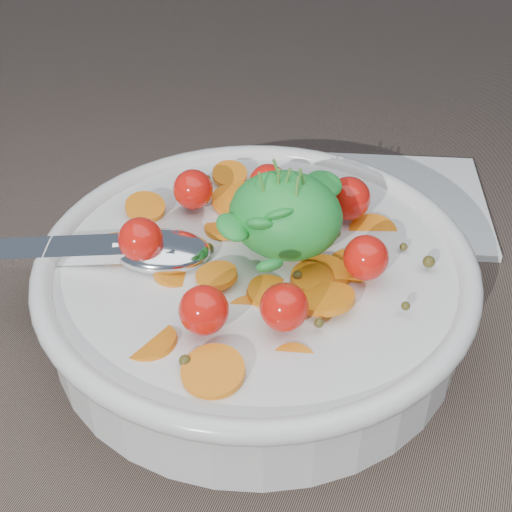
% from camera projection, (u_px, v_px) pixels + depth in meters
% --- Properties ---
extents(ground, '(6.00, 6.00, 0.00)m').
position_uv_depth(ground, '(265.00, 304.00, 0.52)').
color(ground, brown).
rests_on(ground, ground).
extents(bowl, '(0.32, 0.29, 0.13)m').
position_uv_depth(bowl, '(256.00, 283.00, 0.49)').
color(bowl, silver).
rests_on(bowl, ground).
extents(napkin, '(0.20, 0.19, 0.01)m').
position_uv_depth(napkin, '(386.00, 201.00, 0.62)').
color(napkin, white).
rests_on(napkin, ground).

